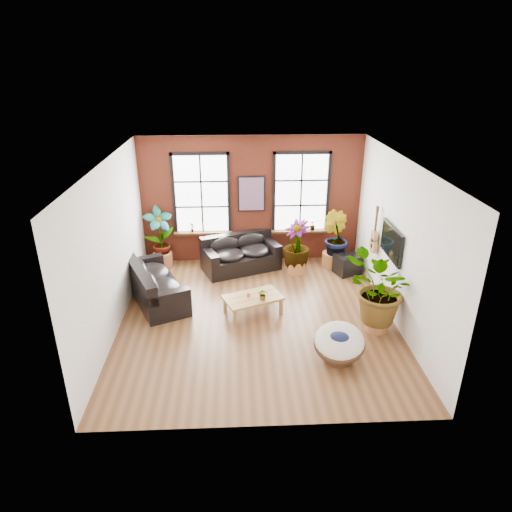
{
  "coord_description": "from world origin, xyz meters",
  "views": [
    {
      "loc": [
        -0.44,
        -8.76,
        5.38
      ],
      "look_at": [
        0.0,
        0.6,
        1.25
      ],
      "focal_mm": 32.0,
      "sensor_mm": 36.0,
      "label": 1
    }
  ],
  "objects_px": {
    "sofa_back": "(240,254)",
    "sofa_left": "(153,284)",
    "coffee_table": "(253,299)",
    "papasan_chair": "(339,343)"
  },
  "relations": [
    {
      "from": "sofa_back",
      "to": "sofa_left",
      "type": "relative_size",
      "value": 0.89
    },
    {
      "from": "coffee_table",
      "to": "papasan_chair",
      "type": "height_order",
      "value": "papasan_chair"
    },
    {
      "from": "coffee_table",
      "to": "papasan_chair",
      "type": "bearing_deg",
      "value": -72.01
    },
    {
      "from": "sofa_left",
      "to": "coffee_table",
      "type": "xyz_separation_m",
      "value": [
        2.34,
        -0.71,
        -0.05
      ]
    },
    {
      "from": "sofa_left",
      "to": "papasan_chair",
      "type": "distance_m",
      "value": 4.66
    },
    {
      "from": "sofa_left",
      "to": "coffee_table",
      "type": "height_order",
      "value": "sofa_left"
    },
    {
      "from": "sofa_back",
      "to": "sofa_left",
      "type": "bearing_deg",
      "value": -162.34
    },
    {
      "from": "coffee_table",
      "to": "papasan_chair",
      "type": "xyz_separation_m",
      "value": [
        1.56,
        -1.83,
        0.01
      ]
    },
    {
      "from": "sofa_left",
      "to": "papasan_chair",
      "type": "xyz_separation_m",
      "value": [
        3.9,
        -2.55,
        -0.04
      ]
    },
    {
      "from": "papasan_chair",
      "to": "coffee_table",
      "type": "bearing_deg",
      "value": 148.56
    }
  ]
}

